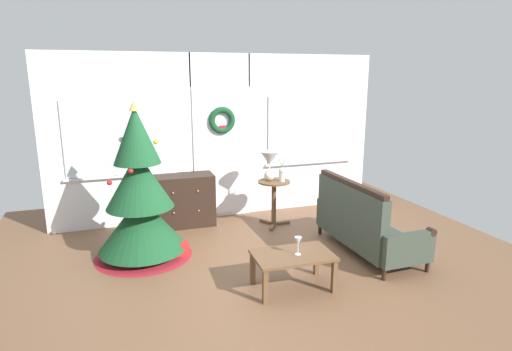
{
  "coord_description": "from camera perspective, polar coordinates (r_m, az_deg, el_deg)",
  "views": [
    {
      "loc": [
        -1.64,
        -4.33,
        2.24
      ],
      "look_at": [
        0.05,
        0.55,
        1.0
      ],
      "focal_mm": 29.75,
      "sensor_mm": 36.0,
      "label": 1
    }
  ],
  "objects": [
    {
      "name": "christmas_tree",
      "position": [
        5.4,
        -15.3,
        -3.48
      ],
      "size": [
        1.21,
        1.21,
        1.94
      ],
      "color": "#4C331E",
      "rests_on": "ground"
    },
    {
      "name": "flower_vase",
      "position": [
        6.25,
        3.51,
        0.25
      ],
      "size": [
        0.11,
        0.1,
        0.35
      ],
      "color": "beige",
      "rests_on": "side_table"
    },
    {
      "name": "side_table",
      "position": [
        6.34,
        2.42,
        -2.5
      ],
      "size": [
        0.5,
        0.48,
        0.7
      ],
      "color": "brown",
      "rests_on": "ground"
    },
    {
      "name": "settee_sofa",
      "position": [
        5.59,
        14.07,
        -6.39
      ],
      "size": [
        0.74,
        1.62,
        0.96
      ],
      "color": "black",
      "rests_on": "ground"
    },
    {
      "name": "ground_plane",
      "position": [
        5.15,
        1.52,
        -12.31
      ],
      "size": [
        6.76,
        6.76,
        0.0
      ],
      "primitive_type": "plane",
      "color": "brown"
    },
    {
      "name": "coffee_table",
      "position": [
        4.59,
        4.98,
        -11.1
      ],
      "size": [
        0.86,
        0.55,
        0.39
      ],
      "color": "brown",
      "rests_on": "ground"
    },
    {
      "name": "dresser_cabinet",
      "position": [
        6.47,
        -9.69,
        -3.32
      ],
      "size": [
        0.91,
        0.46,
        0.78
      ],
      "color": "black",
      "rests_on": "ground"
    },
    {
      "name": "back_wall_with_door",
      "position": [
        6.69,
        -4.73,
        5.22
      ],
      "size": [
        5.2,
        0.19,
        2.55
      ],
      "color": "white",
      "rests_on": "ground"
    },
    {
      "name": "wine_glass",
      "position": [
        4.5,
        5.68,
        -8.87
      ],
      "size": [
        0.08,
        0.08,
        0.2
      ],
      "color": "silver",
      "rests_on": "coffee_table"
    },
    {
      "name": "table_lamp",
      "position": [
        6.24,
        1.82,
        1.84
      ],
      "size": [
        0.28,
        0.28,
        0.44
      ],
      "color": "silver",
      "rests_on": "side_table"
    },
    {
      "name": "gift_box",
      "position": [
        5.51,
        -9.96,
        -9.74
      ],
      "size": [
        0.17,
        0.15,
        0.17
      ],
      "primitive_type": "cube",
      "color": "red",
      "rests_on": "ground"
    }
  ]
}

